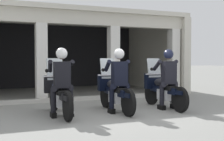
% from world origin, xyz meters
% --- Properties ---
extents(ground_plane, '(80.00, 80.00, 0.00)m').
position_xyz_m(ground_plane, '(0.00, 3.00, 0.00)').
color(ground_plane, gray).
extents(station_building, '(8.63, 5.06, 3.07)m').
position_xyz_m(station_building, '(-0.12, 5.63, 1.95)').
color(station_building, black).
rests_on(station_building, ground).
extents(kerb_strip, '(8.13, 0.24, 0.12)m').
position_xyz_m(kerb_strip, '(-0.12, 2.61, 0.06)').
color(kerb_strip, '#B7B5AD').
rests_on(kerb_strip, ground).
extents(motorcycle_left, '(0.62, 2.04, 1.35)m').
position_xyz_m(motorcycle_left, '(-1.42, 0.44, 0.50)').
color(motorcycle_left, black).
rests_on(motorcycle_left, ground).
extents(police_officer_left, '(0.63, 0.61, 1.58)m').
position_xyz_m(police_officer_left, '(-1.42, 0.15, 0.94)').
color(police_officer_left, black).
rests_on(police_officer_left, ground).
extents(motorcycle_center, '(0.62, 2.04, 1.35)m').
position_xyz_m(motorcycle_center, '(0.00, 0.41, 0.50)').
color(motorcycle_center, black).
rests_on(motorcycle_center, ground).
extents(police_officer_center, '(0.63, 0.61, 1.58)m').
position_xyz_m(police_officer_center, '(0.00, 0.13, 0.94)').
color(police_officer_center, black).
rests_on(police_officer_center, ground).
extents(motorcycle_right, '(0.62, 2.04, 1.35)m').
position_xyz_m(motorcycle_right, '(1.42, 0.40, 0.50)').
color(motorcycle_right, black).
rests_on(motorcycle_right, ground).
extents(police_officer_right, '(0.63, 0.61, 1.58)m').
position_xyz_m(police_officer_right, '(1.42, 0.11, 0.94)').
color(police_officer_right, black).
rests_on(police_officer_right, ground).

